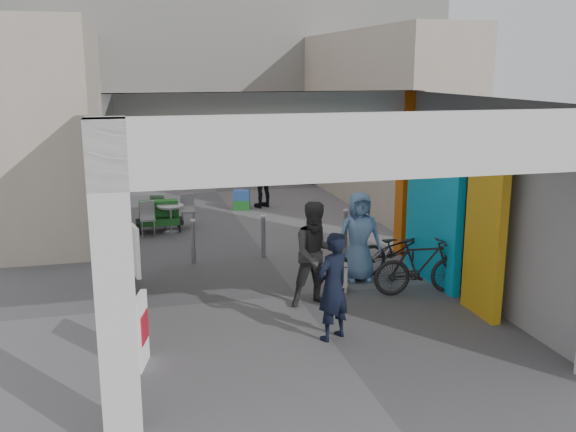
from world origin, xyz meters
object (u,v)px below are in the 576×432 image
object	(u,v)px
produce_stand	(159,220)
man_back_turned	(317,254)
cafe_set	(166,219)
border_collie	(340,275)
white_van	(292,160)
man_with_dog	(333,286)
bicycle_front	(399,249)
man_elderly	(359,237)
bicycle_rear	(421,266)
man_crates	(263,177)

from	to	relation	value
produce_stand	man_back_turned	xyz separation A→B (m)	(2.31, -5.78, 0.60)
cafe_set	border_collie	distance (m)	5.93
cafe_set	white_van	size ratio (longest dim) A/B	0.31
produce_stand	man_with_dog	distance (m)	7.52
white_van	man_back_turned	bearing A→B (deg)	-173.28
bicycle_front	cafe_set	bearing A→B (deg)	38.39
man_elderly	white_van	size ratio (longest dim) A/B	0.39
bicycle_front	bicycle_rear	distance (m)	1.28
cafe_set	bicycle_front	bearing A→B (deg)	-46.63
man_crates	man_with_dog	bearing A→B (deg)	61.27
bicycle_front	produce_stand	bearing A→B (deg)	39.65
man_with_dog	white_van	size ratio (longest dim) A/B	0.37
man_elderly	bicycle_front	size ratio (longest dim) A/B	0.94
border_collie	bicycle_front	xyz separation A→B (m)	(1.47, 0.74, 0.19)
produce_stand	bicycle_front	xyz separation A→B (m)	(4.41, -4.46, 0.18)
border_collie	bicycle_front	bearing A→B (deg)	46.06
cafe_set	man_back_turned	world-z (taller)	man_back_turned
produce_stand	man_elderly	bearing A→B (deg)	-74.01
man_with_dog	bicycle_rear	world-z (taller)	man_with_dog
produce_stand	man_with_dog	world-z (taller)	man_with_dog
border_collie	bicycle_rear	world-z (taller)	bicycle_rear
man_elderly	white_van	world-z (taller)	man_elderly
border_collie	man_elderly	world-z (taller)	man_elderly
produce_stand	bicycle_front	distance (m)	6.27
white_van	cafe_set	bearing A→B (deg)	161.21
border_collie	bicycle_front	distance (m)	1.66
man_back_turned	border_collie	bearing A→B (deg)	40.09
produce_stand	bicycle_front	world-z (taller)	bicycle_front
bicycle_rear	white_van	xyz separation A→B (m)	(0.75, 11.93, 0.24)
border_collie	man_back_turned	distance (m)	1.05
border_collie	cafe_set	bearing A→B (deg)	137.19
man_elderly	cafe_set	bearing A→B (deg)	128.56
man_with_dog	white_van	bearing A→B (deg)	-130.70
man_with_dog	white_van	world-z (taller)	man_with_dog
cafe_set	white_van	distance (m)	7.86
bicycle_rear	white_van	world-z (taller)	white_van
man_with_dog	bicycle_front	size ratio (longest dim) A/B	0.90
man_with_dog	man_back_turned	size ratio (longest dim) A/B	0.91
cafe_set	man_crates	distance (m)	3.63
cafe_set	man_elderly	world-z (taller)	man_elderly
man_crates	bicycle_rear	size ratio (longest dim) A/B	1.05
produce_stand	man_with_dog	xyz separation A→B (m)	(2.14, -7.19, 0.52)
border_collie	man_back_turned	bearing A→B (deg)	-117.86
man_elderly	border_collie	bearing A→B (deg)	-134.20
man_with_dog	man_crates	size ratio (longest dim) A/B	0.91
bicycle_front	bicycle_rear	bearing A→B (deg)	168.69
cafe_set	man_elderly	xyz separation A→B (m)	(3.31, -4.76, 0.56)
produce_stand	border_collie	world-z (taller)	produce_stand
man_with_dog	bicycle_rear	size ratio (longest dim) A/B	0.96
border_collie	produce_stand	bearing A→B (deg)	138.69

